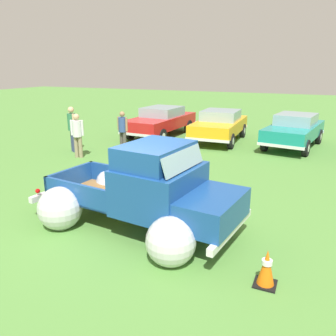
% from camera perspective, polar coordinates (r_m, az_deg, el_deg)
% --- Properties ---
extents(ground_plane, '(80.00, 80.00, 0.00)m').
position_cam_1_polar(ground_plane, '(7.84, -5.41, -9.36)').
color(ground_plane, '#548C3D').
extents(vintage_pickup_truck, '(4.81, 3.21, 1.96)m').
position_cam_1_polar(vintage_pickup_truck, '(7.33, -3.11, -4.76)').
color(vintage_pickup_truck, black).
rests_on(vintage_pickup_truck, ground).
extents(show_car_0, '(2.22, 4.72, 1.43)m').
position_cam_1_polar(show_car_0, '(17.42, -1.17, 7.94)').
color(show_car_0, black).
rests_on(show_car_0, ground).
extents(show_car_1, '(2.00, 4.21, 1.43)m').
position_cam_1_polar(show_car_1, '(16.34, 8.57, 7.16)').
color(show_car_1, black).
rests_on(show_car_1, ground).
extents(show_car_2, '(2.44, 4.43, 1.43)m').
position_cam_1_polar(show_car_2, '(15.88, 20.22, 6.04)').
color(show_car_2, black).
rests_on(show_car_2, ground).
extents(spectator_0, '(0.54, 0.40, 1.63)m').
position_cam_1_polar(spectator_0, '(14.40, -7.54, 6.51)').
color(spectator_0, '#4C4742').
rests_on(spectator_0, ground).
extents(spectator_1, '(0.49, 0.47, 1.85)m').
position_cam_1_polar(spectator_1, '(14.58, -15.62, 6.72)').
color(spectator_1, navy).
rests_on(spectator_1, ground).
extents(spectator_2, '(0.54, 0.41, 1.69)m').
position_cam_1_polar(spectator_2, '(13.59, -14.81, 5.66)').
color(spectator_2, gray).
rests_on(spectator_2, ground).
extents(lane_cone_0, '(0.36, 0.36, 0.63)m').
position_cam_1_polar(lane_cone_0, '(5.95, 16.03, -15.67)').
color(lane_cone_0, black).
rests_on(lane_cone_0, ground).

